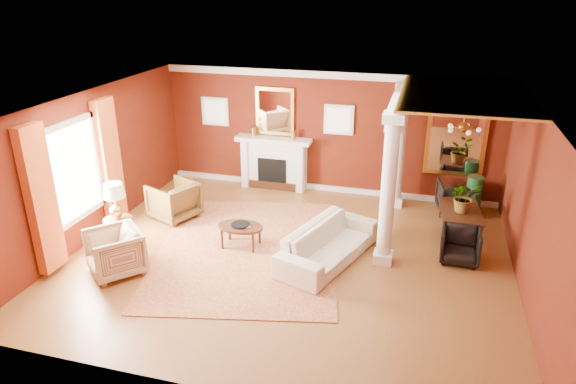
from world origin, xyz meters
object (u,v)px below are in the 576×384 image
(armchair_stripe, at_px, (115,250))
(coffee_table, at_px, (241,228))
(dining_table, at_px, (462,214))
(armchair_leopard, at_px, (174,199))
(sofa, at_px, (329,238))
(side_table, at_px, (116,206))

(armchair_stripe, height_order, coffee_table, armchair_stripe)
(armchair_stripe, distance_m, dining_table, 6.76)
(armchair_leopard, relative_size, armchair_stripe, 1.01)
(armchair_stripe, relative_size, coffee_table, 1.00)
(armchair_stripe, relative_size, dining_table, 0.64)
(armchair_leopard, distance_m, dining_table, 6.05)
(sofa, xyz_separation_m, dining_table, (2.39, 1.85, -0.07))
(armchair_leopard, bearing_deg, dining_table, 122.72)
(coffee_table, bearing_deg, side_table, -162.44)
(coffee_table, relative_size, dining_table, 0.64)
(armchair_stripe, relative_size, side_table, 0.66)
(armchair_leopard, bearing_deg, side_table, 10.91)
(side_table, xyz_separation_m, dining_table, (6.33, 2.49, -0.50))
(coffee_table, xyz_separation_m, dining_table, (4.12, 1.80, -0.02))
(coffee_table, bearing_deg, dining_table, 23.53)
(armchair_stripe, bearing_deg, armchair_leopard, 133.45)
(armchair_stripe, bearing_deg, side_table, 159.62)
(armchair_leopard, xyz_separation_m, armchair_stripe, (0.06, -2.34, -0.00))
(armchair_leopard, bearing_deg, coffee_table, 89.05)
(sofa, bearing_deg, side_table, 118.26)
(armchair_leopard, height_order, armchair_stripe, armchair_leopard)
(armchair_leopard, relative_size, coffee_table, 1.01)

